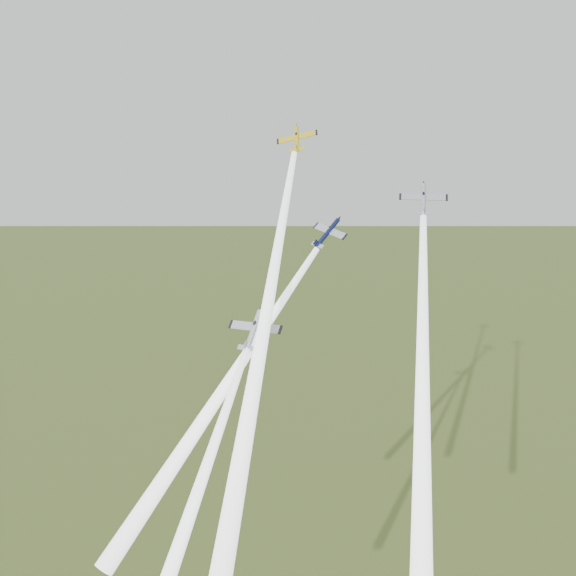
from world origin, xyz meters
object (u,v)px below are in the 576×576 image
Objects in this scene: plane_silver_right at (423,199)px; plane_yellow at (297,138)px; plane_navy at (328,233)px; plane_silver_low at (253,330)px.

plane_yellow is at bearing 149.32° from plane_silver_right.
plane_navy is at bearing -48.57° from plane_yellow.
plane_silver_right is at bearing 24.07° from plane_navy.
plane_navy is 16.26m from plane_silver_right.
plane_silver_right reaches higher than plane_navy.
plane_navy reaches higher than plane_silver_low.
plane_silver_right is at bearing -27.96° from plane_yellow.
plane_silver_low is at bearing -162.65° from plane_silver_right.
plane_silver_low is (-3.75, -15.02, -12.95)m from plane_navy.
plane_silver_right is 31.36m from plane_silver_low.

